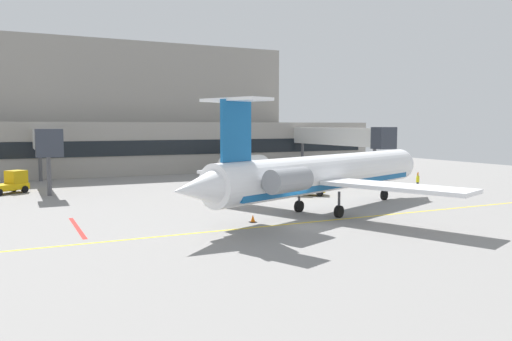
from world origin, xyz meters
The scene contains 12 objects.
ground centered at (0.00, 0.00, -0.05)m, with size 120.00×120.00×0.11m.
terminal_building centered at (-2.27, 47.45, 7.47)m, with size 79.29×13.78×19.03m.
jet_bridge_west centered at (-14.24, 29.96, 5.17)m, with size 2.40×18.63×6.56m.
jet_bridge_east centered at (23.30, 28.49, 5.29)m, with size 2.40×21.53×6.68m.
regional_jet centered at (4.31, 3.69, 3.12)m, with size 29.13×23.04×8.59m.
baggage_tug centered at (12.11, 26.79, 0.87)m, with size 4.13×3.54×1.87m.
pushback_tractor centered at (-17.68, 27.74, 1.03)m, with size 4.40×3.82×2.27m.
belt_loader centered at (8.58, 13.50, 0.93)m, with size 3.78×3.40×2.04m.
fuel_tank centered at (11.08, 33.65, 1.58)m, with size 7.64×2.52×2.85m.
marshaller centered at (20.82, 10.95, 1.01)m, with size 0.75×0.52×1.98m.
safety_cone_alpha centered at (-2.26, 2.77, 0.25)m, with size 0.47×0.47×0.55m.
safety_cone_bravo centered at (0.84, 13.22, 0.25)m, with size 0.47×0.47×0.55m.
Camera 1 is at (-17.81, -29.82, 6.89)m, focal length 36.06 mm.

